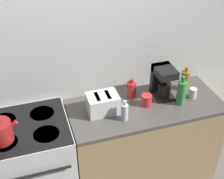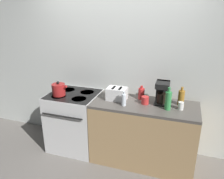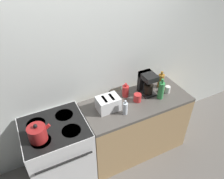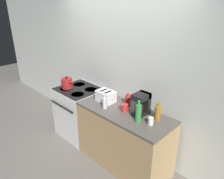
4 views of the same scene
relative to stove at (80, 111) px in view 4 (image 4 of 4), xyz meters
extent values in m
plane|color=slate|center=(0.58, -0.33, -0.46)|extent=(12.00, 12.00, 0.00)
cube|color=silver|center=(0.58, 0.39, 0.84)|extent=(8.00, 0.05, 2.60)
cube|color=silver|center=(0.00, 0.00, -0.01)|extent=(0.73, 0.67, 0.90)
cube|color=black|center=(0.00, 0.00, 0.43)|extent=(0.72, 0.66, 0.02)
cylinder|color=black|center=(-0.16, -0.14, 0.43)|extent=(0.21, 0.21, 0.01)
cylinder|color=black|center=(0.16, -0.14, 0.43)|extent=(0.21, 0.21, 0.01)
cylinder|color=black|center=(-0.16, 0.14, 0.43)|extent=(0.21, 0.21, 0.01)
cylinder|color=black|center=(0.16, 0.14, 0.43)|extent=(0.21, 0.21, 0.01)
cylinder|color=black|center=(0.00, -0.36, 0.24)|extent=(0.62, 0.02, 0.02)
cube|color=tan|center=(1.08, -0.03, -0.03)|extent=(1.41, 0.62, 0.87)
cube|color=#514C47|center=(1.08, -0.03, 0.42)|extent=(1.41, 0.62, 0.04)
cylinder|color=maroon|center=(-0.18, -0.11, 0.53)|extent=(0.19, 0.19, 0.17)
sphere|color=black|center=(-0.18, -0.11, 0.63)|extent=(0.04, 0.04, 0.04)
cylinder|color=maroon|center=(-0.09, -0.11, 0.56)|extent=(0.11, 0.04, 0.09)
cube|color=white|center=(0.68, 0.00, 0.53)|extent=(0.27, 0.20, 0.17)
cube|color=black|center=(0.64, 0.00, 0.61)|extent=(0.03, 0.14, 0.01)
cube|color=black|center=(0.73, 0.00, 0.61)|extent=(0.03, 0.14, 0.01)
cube|color=black|center=(1.29, 0.07, 0.45)|extent=(0.17, 0.23, 0.02)
cube|color=black|center=(1.29, 0.15, 0.59)|extent=(0.17, 0.06, 0.30)
cube|color=black|center=(1.29, 0.07, 0.70)|extent=(0.17, 0.23, 0.07)
cylinder|color=black|center=(1.29, 0.04, 0.53)|extent=(0.12, 0.12, 0.13)
cylinder|color=#9E6B23|center=(1.54, 0.10, 0.54)|extent=(0.08, 0.08, 0.20)
cylinder|color=#9E6B23|center=(1.54, 0.10, 0.66)|extent=(0.03, 0.03, 0.05)
cylinder|color=#B72828|center=(1.00, 0.14, 0.52)|extent=(0.09, 0.09, 0.15)
cylinder|color=#B72828|center=(1.00, 0.14, 0.61)|extent=(0.03, 0.03, 0.04)
cylinder|color=silver|center=(0.83, -0.16, 0.52)|extent=(0.06, 0.06, 0.16)
cylinder|color=silver|center=(0.83, -0.16, 0.61)|extent=(0.02, 0.02, 0.04)
cylinder|color=#338C47|center=(1.39, -0.10, 0.56)|extent=(0.08, 0.08, 0.23)
cylinder|color=#338C47|center=(1.39, -0.10, 0.70)|extent=(0.03, 0.03, 0.06)
cylinder|color=red|center=(1.09, -0.02, 0.49)|extent=(0.10, 0.10, 0.10)
cylinder|color=white|center=(1.55, -0.05, 0.49)|extent=(0.07, 0.07, 0.10)
camera|label=1|loc=(0.11, -2.09, 2.16)|focal=50.00mm
camera|label=2|loc=(1.51, -2.70, 1.63)|focal=35.00mm
camera|label=3|loc=(-0.17, -1.83, 2.23)|focal=35.00mm
camera|label=4|loc=(2.84, -2.05, 1.93)|focal=35.00mm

